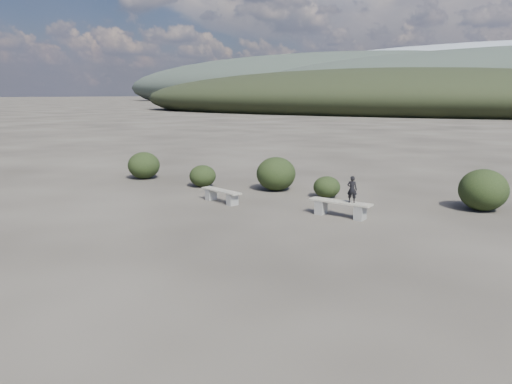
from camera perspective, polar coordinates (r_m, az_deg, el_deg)
The scene contains 9 objects.
ground at distance 11.42m, azimuth -11.35°, elevation -8.11°, with size 1200.00×1200.00×0.00m, color #2A2621.
bench_left at distance 17.39m, azimuth -3.99°, elevation -0.33°, with size 1.82×0.87×0.45m.
bench_right at distance 15.55m, azimuth 9.59°, elevation -1.73°, with size 2.00×0.55×0.49m.
seated_person at distance 15.28m, azimuth 10.92°, elevation 0.31°, with size 0.30×0.20×0.82m, color black.
shrub_a at distance 20.44m, azimuth -6.12°, elevation 1.84°, with size 1.08×1.08×0.88m, color black.
shrub_b at distance 19.51m, azimuth 2.30°, elevation 2.09°, with size 1.54×1.54×1.32m, color black.
shrub_c at distance 18.35m, azimuth 8.09°, elevation 0.58°, with size 0.98×0.98×0.79m, color black.
shrub_d at distance 17.70m, azimuth 24.55°, elevation 0.22°, with size 1.55×1.55×1.35m, color black.
shrub_f at distance 22.82m, azimuth -12.70°, elevation 2.99°, with size 1.41×1.41×1.19m, color black.
Camera 1 is at (7.30, -7.95, 3.72)m, focal length 35.00 mm.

